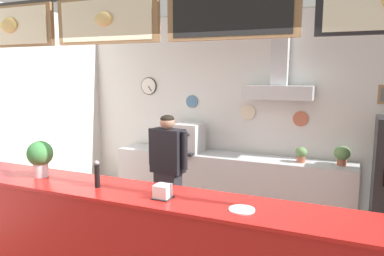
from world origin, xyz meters
name	(u,v)px	position (x,y,z in m)	size (l,w,h in m)	color
back_wall_assembly	(246,107)	(0.03, 2.56, 1.63)	(5.75, 2.90, 3.08)	#9E9E99
service_counter	(157,253)	(0.00, -0.26, 0.55)	(4.74, 0.62, 1.10)	#B21916
back_prep_counter	(228,184)	(-0.15, 2.31, 0.44)	(3.69, 0.54, 0.90)	silver
shop_worker	(168,174)	(-0.57, 1.08, 0.88)	(0.57, 0.27, 1.64)	#232328
espresso_machine	(184,138)	(-0.89, 2.29, 1.12)	(0.56, 0.54, 0.46)	silver
potted_rosemary	(301,154)	(0.92, 2.29, 1.02)	(0.16, 0.16, 0.22)	#9E563D
potted_sage	(342,154)	(1.46, 2.35, 1.05)	(0.22, 0.22, 0.27)	#9E563D
basil_vase	(40,157)	(-1.36, -0.23, 1.31)	(0.26, 0.26, 0.37)	silver
napkin_holder	(163,192)	(0.10, -0.32, 1.16)	(0.16, 0.15, 0.14)	#262628
pepper_grinder	(97,174)	(-0.60, -0.29, 1.23)	(0.05, 0.05, 0.26)	black
condiment_plate	(242,210)	(0.80, -0.32, 1.11)	(0.21, 0.21, 0.01)	white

